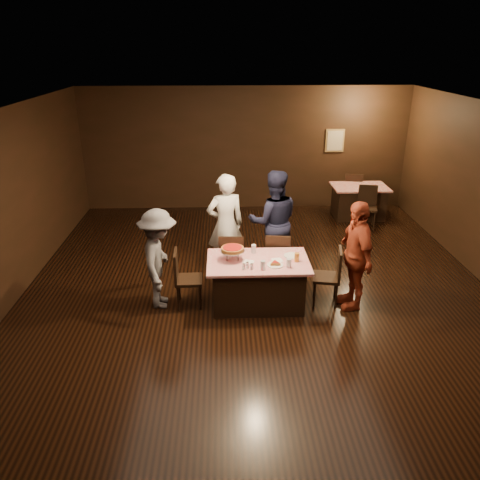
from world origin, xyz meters
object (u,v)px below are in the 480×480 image
chair_end_right (326,276)px  diner_red_shirt (355,255)px  diner_navy_hoodie (274,222)px  plate_empty (292,256)px  main_table (258,282)px  glass_back (254,249)px  glass_front_right (289,263)px  diner_white_jacket (225,225)px  pizza_stand (232,249)px  diner_grey_knit (159,259)px  glass_amber (297,257)px  back_table (358,202)px  chair_back_near (367,207)px  chair_far_right (277,257)px  chair_end_left (189,279)px  chair_back_far (352,191)px  glass_front_left (263,265)px  chair_far_left (232,258)px

chair_end_right → diner_red_shirt: diner_red_shirt is taller
diner_navy_hoodie → plate_empty: (0.18, -1.09, -0.17)m
chair_end_right → main_table: bearing=-79.3°
plate_empty → glass_back: 0.62m
diner_navy_hoodie → glass_front_right: size_ratio=13.56×
diner_white_jacket → pizza_stand: size_ratio=4.91×
diner_grey_knit → glass_amber: (2.15, -0.08, 0.03)m
diner_grey_knit → back_table: bearing=-47.8°
diner_grey_knit → glass_front_right: diner_grey_knit is taller
chair_back_near → diner_red_shirt: bearing=-97.5°
main_table → glass_back: bearing=99.5°
chair_far_right → chair_end_left: 1.68m
main_table → chair_back_far: size_ratio=1.68×
chair_back_near → diner_white_jacket: diner_white_jacket is taller
main_table → diner_grey_knit: 1.61m
glass_back → back_table: bearing=53.2°
main_table → glass_back: (-0.05, 0.30, 0.46)m
back_table → glass_front_left: glass_front_left is taller
pizza_stand → glass_back: (0.35, 0.25, -0.11)m
pizza_stand → glass_front_right: (0.85, -0.30, -0.11)m
back_table → plate_empty: plate_empty is taller
glass_front_left → glass_back: same height
pizza_stand → glass_back: 0.44m
chair_far_right → plate_empty: size_ratio=3.80×
diner_grey_knit → plate_empty: (2.10, 0.12, -0.03)m
diner_white_jacket → glass_front_left: diner_white_jacket is taller
main_table → chair_back_far: bearing=59.4°
main_table → plate_empty: bearing=15.3°
glass_front_left → plate_empty: bearing=42.0°
glass_amber → diner_navy_hoodie: bearing=100.2°
plate_empty → diner_white_jacket: bearing=136.0°
glass_back → chair_far_right: bearing=45.0°
glass_amber → glass_back: (-0.65, 0.35, 0.00)m
main_table → chair_far_left: chair_far_left is taller
diner_navy_hoodie → diner_red_shirt: 1.76m
glass_front_right → glass_amber: (0.15, 0.20, 0.00)m
chair_back_near → glass_front_left: bearing=-114.3°
chair_end_left → chair_far_left: bearing=-44.4°
chair_back_far → pizza_stand: (-3.14, -4.58, 0.48)m
chair_end_right → glass_front_right: chair_end_right is taller
chair_end_left → diner_red_shirt: 2.64m
chair_far_left → glass_amber: bearing=144.8°
diner_red_shirt → plate_empty: diner_red_shirt is taller
glass_back → glass_amber: bearing=-28.3°
back_table → pizza_stand: pizza_stand is taller
chair_far_left → glass_amber: size_ratio=6.79×
chair_end_right → diner_white_jacket: diner_white_jacket is taller
plate_empty → diner_red_shirt: bearing=-14.5°
back_table → diner_red_shirt: diner_red_shirt is taller
main_table → diner_white_jacket: size_ratio=0.86×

